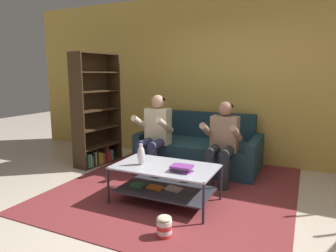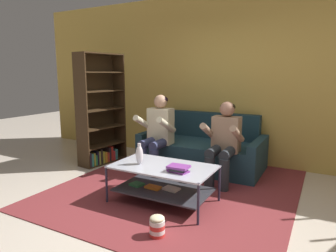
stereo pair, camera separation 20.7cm
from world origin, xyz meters
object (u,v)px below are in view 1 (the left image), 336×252
(person_seated_left, at_px, (155,131))
(popcorn_tub, at_px, (164,226))
(coffee_table, at_px, (165,178))
(vase, at_px, (141,155))
(couch, at_px, (199,150))
(bookshelf, at_px, (95,120))
(person_seated_right, at_px, (223,139))
(book_stack, at_px, (182,168))

(person_seated_left, distance_m, popcorn_tub, 2.01)
(coffee_table, bearing_deg, vase, -165.96)
(couch, relative_size, bookshelf, 1.04)
(person_seated_right, distance_m, book_stack, 1.09)
(couch, height_order, popcorn_tub, couch)
(coffee_table, xyz_separation_m, bookshelf, (-1.78, 0.96, 0.45))
(person_seated_right, height_order, coffee_table, person_seated_right)
(vase, bearing_deg, couch, 83.48)
(person_seated_right, xyz_separation_m, book_stack, (-0.18, -1.06, -0.14))
(person_seated_right, relative_size, popcorn_tub, 5.37)
(coffee_table, xyz_separation_m, vase, (-0.28, -0.07, 0.27))
(couch, bearing_deg, person_seated_right, -47.45)
(popcorn_tub, bearing_deg, bookshelf, 141.74)
(popcorn_tub, bearing_deg, person_seated_right, 86.46)
(person_seated_left, height_order, person_seated_right, person_seated_left)
(person_seated_right, relative_size, bookshelf, 0.62)
(person_seated_left, xyz_separation_m, vase, (0.35, -1.03, -0.08))
(vase, xyz_separation_m, bookshelf, (-1.50, 1.03, 0.18))
(person_seated_right, distance_m, popcorn_tub, 1.75)
(person_seated_left, distance_m, vase, 1.10)
(person_seated_right, distance_m, vase, 1.26)
(person_seated_left, relative_size, vase, 4.73)
(coffee_table, bearing_deg, couch, 93.63)
(couch, height_order, book_stack, couch)
(coffee_table, bearing_deg, popcorn_tub, -64.81)
(vase, distance_m, popcorn_tub, 1.01)
(bookshelf, bearing_deg, person_seated_left, 0.27)
(couch, height_order, bookshelf, bookshelf)
(coffee_table, distance_m, popcorn_tub, 0.81)
(couch, relative_size, person_seated_left, 1.61)
(person_seated_right, relative_size, vase, 4.49)
(coffee_table, height_order, vase, vase)
(person_seated_right, height_order, popcorn_tub, person_seated_right)
(bookshelf, bearing_deg, book_stack, -27.48)
(person_seated_left, relative_size, popcorn_tub, 5.65)
(couch, relative_size, vase, 7.59)
(book_stack, relative_size, bookshelf, 0.13)
(bookshelf, bearing_deg, couch, 19.10)
(vase, distance_m, bookshelf, 1.83)
(person_seated_left, relative_size, coffee_table, 1.00)
(vase, relative_size, book_stack, 1.02)
(person_seated_right, xyz_separation_m, vase, (-0.72, -1.03, -0.06))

